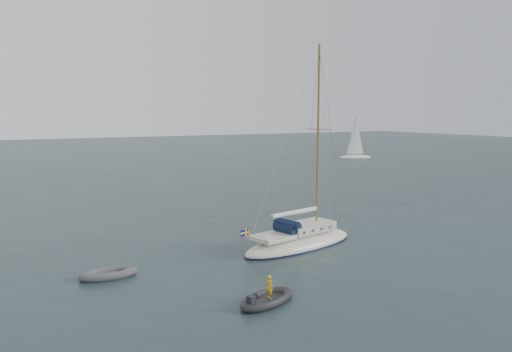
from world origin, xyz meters
TOP-DOWN VIEW (x-y plane):
  - ground at (0.00, 0.00)m, footprint 300.00×300.00m
  - sailboat at (1.23, -0.94)m, footprint 9.66×2.89m
  - dinghy at (-11.19, -1.14)m, footprint 3.10×1.40m
  - rib at (-5.60, -8.33)m, footprint 3.38×1.54m
  - distant_yacht_b at (46.53, 47.12)m, footprint 6.60×3.52m

SIDE VIEW (x-z plane):
  - ground at x=0.00m, z-range 0.00..0.00m
  - dinghy at x=-11.19m, z-range -0.03..0.42m
  - rib at x=-5.60m, z-range -0.44..0.85m
  - sailboat at x=1.23m, z-range -5.84..7.92m
  - distant_yacht_b at x=46.53m, z-range -0.64..8.11m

